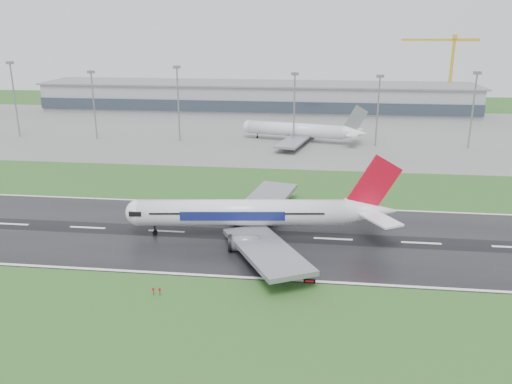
# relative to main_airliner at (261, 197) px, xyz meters

# --- Properties ---
(ground) EXTENTS (520.00, 520.00, 0.00)m
(ground) POSITION_rel_main_airliner_xyz_m (-22.91, -0.62, -9.47)
(ground) COLOR #26521E
(ground) RESTS_ON ground
(runway) EXTENTS (400.00, 45.00, 0.10)m
(runway) POSITION_rel_main_airliner_xyz_m (-22.91, -0.62, -9.42)
(runway) COLOR black
(runway) RESTS_ON ground
(apron) EXTENTS (400.00, 130.00, 0.08)m
(apron) POSITION_rel_main_airliner_xyz_m (-22.91, 124.38, -9.43)
(apron) COLOR slate
(apron) RESTS_ON ground
(terminal) EXTENTS (240.00, 36.00, 15.00)m
(terminal) POSITION_rel_main_airliner_xyz_m (-22.91, 184.38, -1.97)
(terminal) COLOR gray
(terminal) RESTS_ON ground
(main_airliner) EXTENTS (70.15, 67.50, 18.73)m
(main_airliner) POSITION_rel_main_airliner_xyz_m (0.00, 0.00, 0.00)
(main_airliner) COLOR white
(main_airliner) RESTS_ON runway
(parked_airliner) EXTENTS (64.18, 61.35, 15.93)m
(parked_airliner) POSITION_rel_main_airliner_xyz_m (5.17, 104.37, -1.42)
(parked_airliner) COLOR silver
(parked_airliner) RESTS_ON apron
(tower_crane) EXTENTS (42.41, 2.35, 42.05)m
(tower_crane) POSITION_rel_main_airliner_xyz_m (86.11, 199.38, 11.56)
(tower_crane) COLOR gold
(tower_crane) RESTS_ON ground
(runway_sign) EXTENTS (2.27, 0.95, 1.04)m
(runway_sign) POSITION_rel_main_airliner_xyz_m (12.09, -23.38, -8.95)
(runway_sign) COLOR black
(runway_sign) RESTS_ON ground
(floodmast_0) EXTENTS (0.64, 0.64, 31.40)m
(floodmast_0) POSITION_rel_main_airliner_xyz_m (-118.22, 99.38, 6.23)
(floodmast_0) COLOR gray
(floodmast_0) RESTS_ON ground
(floodmast_1) EXTENTS (0.64, 0.64, 27.93)m
(floodmast_1) POSITION_rel_main_airliner_xyz_m (-82.63, 99.38, 4.50)
(floodmast_1) COLOR gray
(floodmast_1) RESTS_ON ground
(floodmast_2) EXTENTS (0.64, 0.64, 30.28)m
(floodmast_2) POSITION_rel_main_airliner_xyz_m (-45.72, 99.38, 5.67)
(floodmast_2) COLOR gray
(floodmast_2) RESTS_ON ground
(floodmast_3) EXTENTS (0.64, 0.64, 28.08)m
(floodmast_3) POSITION_rel_main_airliner_xyz_m (2.66, 99.38, 4.57)
(floodmast_3) COLOR gray
(floodmast_3) RESTS_ON ground
(floodmast_4) EXTENTS (0.64, 0.64, 27.57)m
(floodmast_4) POSITION_rel_main_airliner_xyz_m (36.11, 99.38, 4.32)
(floodmast_4) COLOR gray
(floodmast_4) RESTS_ON ground
(floodmast_5) EXTENTS (0.64, 0.64, 29.18)m
(floodmast_5) POSITION_rel_main_airliner_xyz_m (72.62, 99.38, 5.12)
(floodmast_5) COLOR gray
(floodmast_5) RESTS_ON ground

